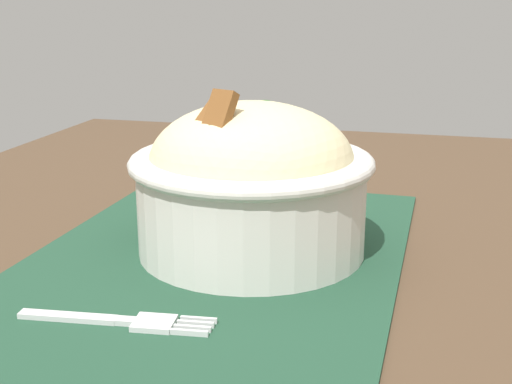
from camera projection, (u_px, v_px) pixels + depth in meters
table at (229, 371)px, 0.52m from camera, size 1.23×0.85×0.74m
placemat at (209, 266)px, 0.53m from camera, size 0.47×0.30×0.00m
bowl at (256, 181)px, 0.55m from camera, size 0.22×0.22×0.14m
fork at (123, 321)px, 0.44m from camera, size 0.03×0.13×0.00m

